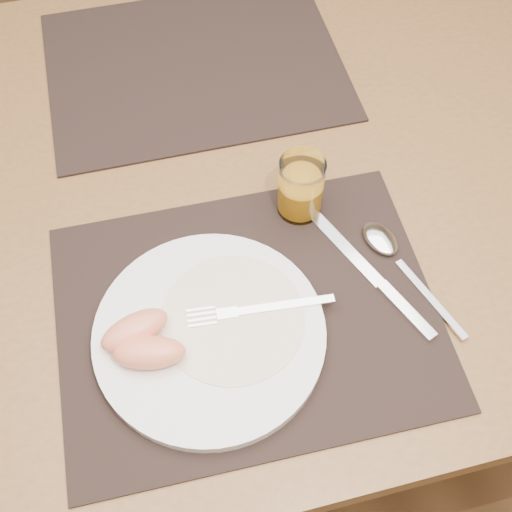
% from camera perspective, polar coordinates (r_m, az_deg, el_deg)
% --- Properties ---
extents(ground, '(5.00, 5.00, 0.00)m').
position_cam_1_polar(ground, '(1.55, -1.55, -10.46)').
color(ground, brown).
rests_on(ground, ground).
extents(table, '(1.40, 0.90, 0.75)m').
position_cam_1_polar(table, '(0.96, -2.46, 4.23)').
color(table, brown).
rests_on(table, ground).
extents(placemat_near, '(0.46, 0.36, 0.00)m').
position_cam_1_polar(placemat_near, '(0.77, -0.76, -5.23)').
color(placemat_near, black).
rests_on(placemat_near, table).
extents(placemat_far, '(0.45, 0.35, 0.00)m').
position_cam_1_polar(placemat_far, '(1.04, -5.47, 16.52)').
color(placemat_far, black).
rests_on(placemat_far, table).
extents(plate, '(0.27, 0.27, 0.02)m').
position_cam_1_polar(plate, '(0.75, -4.15, -6.94)').
color(plate, white).
rests_on(plate, placemat_near).
extents(plate_dressing, '(0.17, 0.17, 0.00)m').
position_cam_1_polar(plate_dressing, '(0.75, -2.09, -5.50)').
color(plate_dressing, white).
rests_on(plate_dressing, plate).
extents(fork, '(0.18, 0.03, 0.00)m').
position_cam_1_polar(fork, '(0.75, -0.74, -4.87)').
color(fork, silver).
rests_on(fork, plate).
extents(knife, '(0.10, 0.21, 0.01)m').
position_cam_1_polar(knife, '(0.80, 11.01, -2.46)').
color(knife, silver).
rests_on(knife, placemat_near).
extents(spoon, '(0.08, 0.19, 0.01)m').
position_cam_1_polar(spoon, '(0.83, 11.60, 0.78)').
color(spoon, silver).
rests_on(spoon, placemat_near).
extents(juice_glass, '(0.06, 0.06, 0.09)m').
position_cam_1_polar(juice_glass, '(0.82, 3.98, 5.95)').
color(juice_glass, white).
rests_on(juice_glass, placemat_near).
extents(grapefruit_wedges, '(0.10, 0.09, 0.03)m').
position_cam_1_polar(grapefruit_wedges, '(0.73, -10.11, -7.46)').
color(grapefruit_wedges, '#E8845F').
rests_on(grapefruit_wedges, plate).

